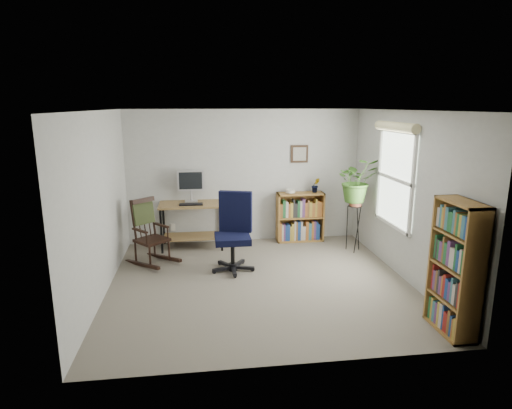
{
  "coord_description": "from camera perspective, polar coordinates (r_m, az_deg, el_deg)",
  "views": [
    {
      "loc": [
        -0.8,
        -5.62,
        2.47
      ],
      "look_at": [
        0.0,
        0.4,
        1.05
      ],
      "focal_mm": 30.0,
      "sensor_mm": 36.0,
      "label": 1
    }
  ],
  "objects": [
    {
      "name": "wall_right",
      "position": [
        6.45,
        19.31,
        1.05
      ],
      "size": [
        0.0,
        4.0,
        2.4
      ],
      "primitive_type": "cube",
      "color": "#B6B6B1",
      "rests_on": "ground"
    },
    {
      "name": "office_chair",
      "position": [
        6.43,
        -3.16,
        -3.74
      ],
      "size": [
        0.82,
        0.82,
        1.21
      ],
      "primitive_type": null,
      "rotation": [
        0.0,
        0.0,
        -0.29
      ],
      "color": "black",
      "rests_on": "floor"
    },
    {
      "name": "wall_front",
      "position": [
        3.92,
        4.65,
        -5.79
      ],
      "size": [
        4.2,
        0.0,
        2.4
      ],
      "primitive_type": "cube",
      "color": "#B6B6B1",
      "rests_on": "ground"
    },
    {
      "name": "potted_plant_small",
      "position": [
        7.89,
        7.94,
        2.0
      ],
      "size": [
        0.13,
        0.24,
        0.11
      ],
      "primitive_type": "imported",
      "color": "#3A6724",
      "rests_on": "low_bookshelf"
    },
    {
      "name": "wall_back",
      "position": [
        7.77,
        -1.56,
        3.74
      ],
      "size": [
        4.2,
        0.0,
        2.4
      ],
      "primitive_type": "cube",
      "color": "#B6B6B1",
      "rests_on": "ground"
    },
    {
      "name": "desk",
      "position": [
        7.61,
        -8.53,
        -2.78
      ],
      "size": [
        1.11,
        0.61,
        0.8
      ],
      "primitive_type": null,
      "color": "olive",
      "rests_on": "floor"
    },
    {
      "name": "monitor",
      "position": [
        7.59,
        -8.69,
        2.44
      ],
      "size": [
        0.46,
        0.16,
        0.56
      ],
      "primitive_type": null,
      "color": "#B8B8BC",
      "rests_on": "desk"
    },
    {
      "name": "framed_picture",
      "position": [
        7.86,
        5.83,
        6.72
      ],
      "size": [
        0.32,
        0.04,
        0.32
      ],
      "primitive_type": null,
      "color": "black",
      "rests_on": "wall_back"
    },
    {
      "name": "spider_plant",
      "position": [
        7.3,
        13.42,
        5.94
      ],
      "size": [
        1.69,
        1.87,
        1.46
      ],
      "primitive_type": "imported",
      "color": "#3A6724",
      "rests_on": "plant_stand"
    },
    {
      "name": "window",
      "position": [
        6.67,
        17.99,
        3.27
      ],
      "size": [
        0.12,
        1.2,
        1.5
      ],
      "primitive_type": null,
      "color": "white",
      "rests_on": "wall_right"
    },
    {
      "name": "floor",
      "position": [
        6.19,
        0.5,
        -10.35
      ],
      "size": [
        4.2,
        4.0,
        0.0
      ],
      "primitive_type": "cube",
      "color": "slate",
      "rests_on": "ground"
    },
    {
      "name": "wall_left",
      "position": [
        5.91,
        -20.08,
        -0.07
      ],
      "size": [
        0.0,
        4.0,
        2.4
      ],
      "primitive_type": "cube",
      "color": "#B6B6B1",
      "rests_on": "ground"
    },
    {
      "name": "low_bookshelf",
      "position": [
        7.92,
        5.89,
        -1.66
      ],
      "size": [
        0.86,
        0.29,
        0.91
      ],
      "primitive_type": null,
      "color": "olive",
      "rests_on": "floor"
    },
    {
      "name": "ceiling",
      "position": [
        5.68,
        0.54,
        12.44
      ],
      "size": [
        4.2,
        4.0,
        0.0
      ],
      "primitive_type": "cube",
      "color": "white",
      "rests_on": "ground"
    },
    {
      "name": "plant_stand",
      "position": [
        7.52,
        12.97,
        -2.63
      ],
      "size": [
        0.29,
        0.29,
        0.94
      ],
      "primitive_type": null,
      "rotation": [
        0.0,
        0.0,
        0.12
      ],
      "color": "black",
      "rests_on": "floor"
    },
    {
      "name": "keyboard",
      "position": [
        7.39,
        -8.65,
        0.03
      ],
      "size": [
        0.4,
        0.15,
        0.02
      ],
      "primitive_type": "cube",
      "color": "black",
      "rests_on": "desk"
    },
    {
      "name": "tall_bookshelf",
      "position": [
        5.15,
        25.1,
        -7.69
      ],
      "size": [
        0.28,
        0.65,
        1.49
      ],
      "primitive_type": null,
      "color": "olive",
      "rests_on": "floor"
    },
    {
      "name": "rocking_chair",
      "position": [
        6.94,
        -13.76,
        -3.5
      ],
      "size": [
        1.01,
        1.04,
        1.06
      ],
      "primitive_type": null,
      "rotation": [
        0.0,
        0.0,
        0.73
      ],
      "color": "black",
      "rests_on": "floor"
    }
  ]
}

